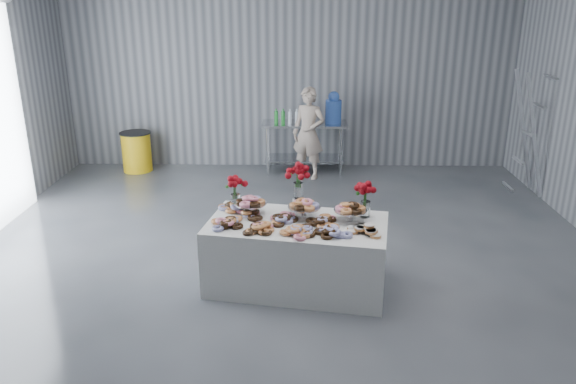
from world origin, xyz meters
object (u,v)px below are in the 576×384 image
display_table (297,254)px  trash_barrel (137,152)px  prep_table (305,138)px  stepladder (529,134)px  water_jug (333,109)px  person (308,133)px

display_table → trash_barrel: display_table is taller
prep_table → stepladder: stepladder is taller
water_jug → person: person is taller
water_jug → person: (-0.44, -0.33, -0.36)m
prep_table → stepladder: (3.48, -1.13, 0.37)m
prep_table → person: size_ratio=0.95×
trash_barrel → stepladder: stepladder is taller
display_table → stepladder: (3.60, 3.07, 0.62)m
trash_barrel → prep_table: bearing=0.0°
water_jug → trash_barrel: 3.62m
prep_table → water_jug: (0.50, -0.00, 0.53)m
prep_table → water_jug: water_jug is taller
stepladder → water_jug: bearing=159.3°
prep_table → person: person is taller
prep_table → stepladder: 3.67m
water_jug → display_table: bearing=-98.4°
person → stepladder: size_ratio=0.79×
display_table → water_jug: (0.62, 4.19, 0.77)m
person → stepladder: 3.51m
display_table → water_jug: bearing=81.6°
prep_table → stepladder: bearing=-17.9°
person → stepladder: (3.42, -0.79, 0.20)m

